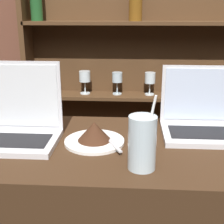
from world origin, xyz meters
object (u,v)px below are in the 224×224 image
laptop_near (13,122)px  laptop_far (206,119)px  cake_plate (94,135)px  water_glass (142,143)px

laptop_near → laptop_far: size_ratio=0.98×
laptop_near → laptop_far: (0.65, 0.11, -0.01)m
cake_plate → water_glass: water_glass is taller
laptop_far → laptop_near: bearing=-170.8°
cake_plate → water_glass: bearing=-47.2°
laptop_near → cake_plate: size_ratio=1.54×
cake_plate → water_glass: size_ratio=0.94×
water_glass → laptop_near: bearing=157.7°
laptop_near → water_glass: (0.42, -0.17, 0.01)m
laptop_far → cake_plate: size_ratio=1.57×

